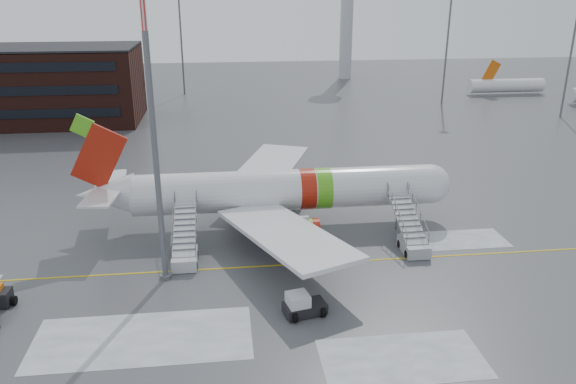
{
  "coord_description": "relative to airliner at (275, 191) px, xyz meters",
  "views": [
    {
      "loc": [
        -0.32,
        -41.6,
        21.4
      ],
      "look_at": [
        5.27,
        5.34,
        4.0
      ],
      "focal_mm": 35.0,
      "sensor_mm": 36.0,
      "label": 1
    }
  ],
  "objects": [
    {
      "name": "light_mast_far_ne",
      "position": [
        37.68,
        54.66,
        10.42
      ],
      "size": [
        1.2,
        1.2,
        24.25
      ],
      "color": "#595B60",
      "rests_on": "ground"
    },
    {
      "name": "airstair_aft",
      "position": [
        -8.14,
        -6.54,
        -2.35
      ],
      "size": [
        2.05,
        7.7,
        3.48
      ],
      "color": "#B8BBC0",
      "rests_on": "ground"
    },
    {
      "name": "airstair_fwd",
      "position": [
        11.11,
        -6.54,
        -2.35
      ],
      "size": [
        2.05,
        7.7,
        3.48
      ],
      "color": "#A2A4A9",
      "rests_on": "ground"
    },
    {
      "name": "light_mast_near",
      "position": [
        -9.54,
        -9.34,
        8.81
      ],
      "size": [
        1.2,
        1.2,
        23.5
      ],
      "color": "#595B60",
      "rests_on": "ground"
    },
    {
      "name": "light_mast_far_n",
      "position": [
        -12.32,
        70.66,
        10.42
      ],
      "size": [
        1.2,
        1.2,
        24.25
      ],
      "color": "#595B60",
      "rests_on": "ground"
    },
    {
      "name": "ground",
      "position": [
        -4.32,
        -7.34,
        -3.42
      ],
      "size": [
        260.0,
        260.0,
        0.0
      ],
      "primitive_type": "plane",
      "color": "#494C4F",
      "rests_on": "ground"
    },
    {
      "name": "light_mast_far_e",
      "position": [
        53.68,
        40.66,
        10.42
      ],
      "size": [
        1.2,
        1.2,
        24.25
      ],
      "color": "#595B60",
      "rests_on": "ground"
    },
    {
      "name": "airliner",
      "position": [
        0.0,
        0.0,
        0.0
      ],
      "size": [
        35.03,
        32.97,
        11.18
      ],
      "color": "silver",
      "rests_on": "ground"
    },
    {
      "name": "distant_aircraft",
      "position": [
        58.18,
        56.66,
        -3.42
      ],
      "size": [
        35.0,
        18.0,
        8.0
      ],
      "primitive_type": null,
      "color": "#D8590C",
      "rests_on": "ground"
    },
    {
      "name": "pushback_tug",
      "position": [
        0.31,
        -15.72,
        -2.69
      ],
      "size": [
        3.15,
        2.63,
        1.65
      ],
      "color": "black",
      "rests_on": "ground"
    }
  ]
}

